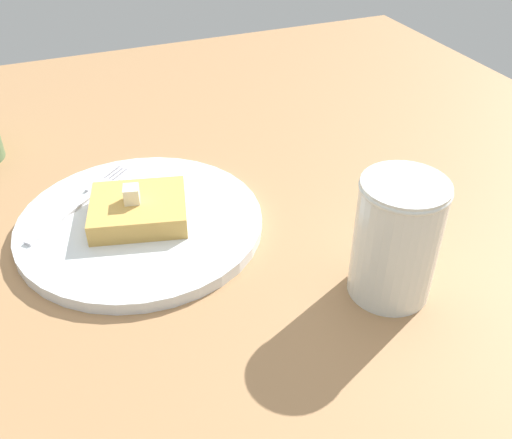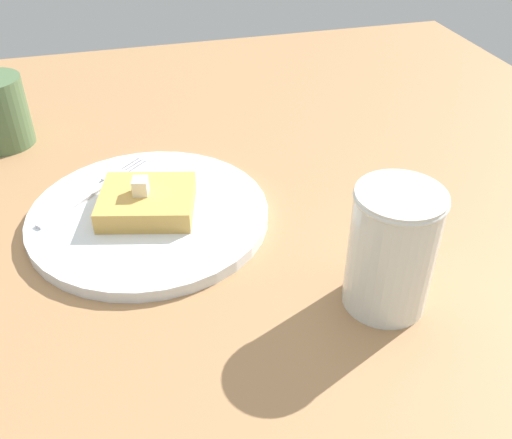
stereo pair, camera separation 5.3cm
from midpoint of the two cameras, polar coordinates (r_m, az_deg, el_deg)
name	(u,v)px [view 2 (the right image)]	position (r cm, az deg, el deg)	size (l,w,h in cm)	color
table_surface	(221,234)	(60.70, -1.07, -1.50)	(115.30, 115.30, 2.12)	#9F744B
plate	(149,215)	(61.05, -8.21, 0.41)	(25.36, 25.36, 1.26)	silver
toast_slice_center	(147,202)	(60.10, -8.35, 1.70)	(8.28, 9.61, 2.26)	gold
butter_pat_primary	(140,186)	(58.99, -8.97, 3.22)	(1.71, 1.54, 1.71)	#F7EECB
fork	(102,186)	(65.30, -12.92, 3.16)	(11.86, 12.77, 0.36)	silver
syrup_jar	(391,255)	(50.05, 16.33, -3.54)	(7.56, 7.56, 11.48)	#4A220B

